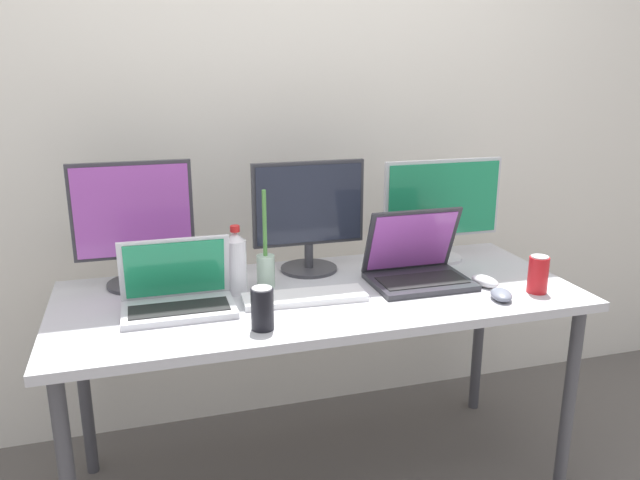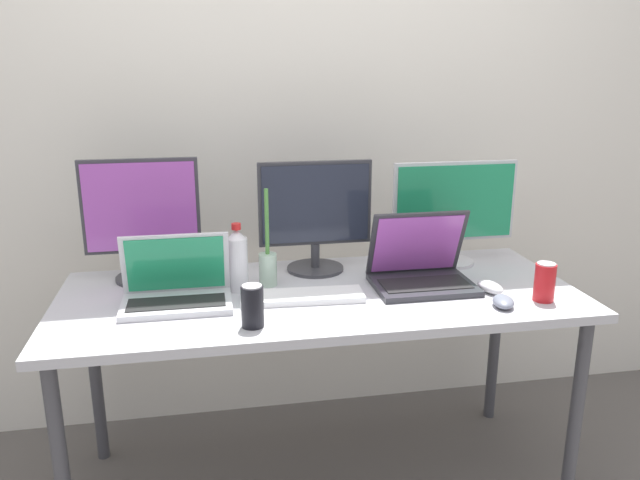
{
  "view_description": "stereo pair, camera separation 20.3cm",
  "coord_description": "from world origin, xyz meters",
  "px_view_note": "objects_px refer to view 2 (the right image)",
  "views": [
    {
      "loc": [
        -0.55,
        -1.88,
        1.48
      ],
      "look_at": [
        0.0,
        0.0,
        0.92
      ],
      "focal_mm": 35.0,
      "sensor_mm": 36.0,
      "label": 1
    },
    {
      "loc": [
        -0.36,
        -1.92,
        1.48
      ],
      "look_at": [
        0.0,
        0.0,
        0.92
      ],
      "focal_mm": 35.0,
      "sensor_mm": 36.0,
      "label": 2
    }
  ],
  "objects_px": {
    "mouse_by_keyboard": "(490,287)",
    "soda_can_near_keyboard": "(252,306)",
    "bamboo_vase": "(268,265)",
    "soda_can_by_laptop": "(545,282)",
    "mouse_by_laptop": "(503,302)",
    "laptop_silver": "(176,288)",
    "work_desk": "(320,309)",
    "keyboard_main": "(302,296)",
    "monitor_left": "(142,218)",
    "monitor_center": "(315,214)",
    "laptop_secondary": "(421,269)",
    "monitor_right": "(454,208)",
    "water_bottle": "(237,260)"
  },
  "relations": [
    {
      "from": "mouse_by_keyboard",
      "to": "soda_can_near_keyboard",
      "type": "height_order",
      "value": "soda_can_near_keyboard"
    },
    {
      "from": "bamboo_vase",
      "to": "soda_can_by_laptop",
      "type": "bearing_deg",
      "value": -19.61
    },
    {
      "from": "mouse_by_laptop",
      "to": "bamboo_vase",
      "type": "bearing_deg",
      "value": 172.67
    },
    {
      "from": "soda_can_by_laptop",
      "to": "bamboo_vase",
      "type": "xyz_separation_m",
      "value": [
        -0.86,
        0.31,
        0.01
      ]
    },
    {
      "from": "mouse_by_keyboard",
      "to": "bamboo_vase",
      "type": "distance_m",
      "value": 0.75
    },
    {
      "from": "laptop_silver",
      "to": "bamboo_vase",
      "type": "distance_m",
      "value": 0.33
    },
    {
      "from": "work_desk",
      "to": "keyboard_main",
      "type": "relative_size",
      "value": 4.34
    },
    {
      "from": "work_desk",
      "to": "mouse_by_laptop",
      "type": "relative_size",
      "value": 16.43
    },
    {
      "from": "monitor_left",
      "to": "bamboo_vase",
      "type": "height_order",
      "value": "monitor_left"
    },
    {
      "from": "monitor_center",
      "to": "laptop_secondary",
      "type": "height_order",
      "value": "monitor_center"
    },
    {
      "from": "monitor_left",
      "to": "soda_can_near_keyboard",
      "type": "relative_size",
      "value": 3.4
    },
    {
      "from": "monitor_left",
      "to": "mouse_by_laptop",
      "type": "xyz_separation_m",
      "value": [
        1.12,
        -0.47,
        -0.21
      ]
    },
    {
      "from": "mouse_by_laptop",
      "to": "keyboard_main",
      "type": "bearing_deg",
      "value": -178.22
    },
    {
      "from": "monitor_center",
      "to": "soda_can_by_laptop",
      "type": "height_order",
      "value": "monitor_center"
    },
    {
      "from": "monitor_center",
      "to": "soda_can_by_laptop",
      "type": "distance_m",
      "value": 0.81
    },
    {
      "from": "keyboard_main",
      "to": "mouse_by_laptop",
      "type": "height_order",
      "value": "mouse_by_laptop"
    },
    {
      "from": "monitor_left",
      "to": "monitor_right",
      "type": "bearing_deg",
      "value": -1.31
    },
    {
      "from": "mouse_by_keyboard",
      "to": "work_desk",
      "type": "bearing_deg",
      "value": 152.5
    },
    {
      "from": "monitor_center",
      "to": "mouse_by_keyboard",
      "type": "bearing_deg",
      "value": -32.15
    },
    {
      "from": "soda_can_near_keyboard",
      "to": "work_desk",
      "type": "bearing_deg",
      "value": 44.92
    },
    {
      "from": "keyboard_main",
      "to": "laptop_silver",
      "type": "bearing_deg",
      "value": 177.71
    },
    {
      "from": "monitor_right",
      "to": "soda_can_near_keyboard",
      "type": "relative_size",
      "value": 3.75
    },
    {
      "from": "water_bottle",
      "to": "soda_can_by_laptop",
      "type": "distance_m",
      "value": 1.0
    },
    {
      "from": "laptop_silver",
      "to": "mouse_by_laptop",
      "type": "relative_size",
      "value": 3.24
    },
    {
      "from": "monitor_right",
      "to": "mouse_by_keyboard",
      "type": "xyz_separation_m",
      "value": [
        0.01,
        -0.32,
        -0.2
      ]
    },
    {
      "from": "soda_can_near_keyboard",
      "to": "bamboo_vase",
      "type": "bearing_deg",
      "value": 76.77
    },
    {
      "from": "monitor_right",
      "to": "mouse_by_laptop",
      "type": "bearing_deg",
      "value": -90.77
    },
    {
      "from": "monitor_right",
      "to": "work_desk",
      "type": "bearing_deg",
      "value": -158.97
    },
    {
      "from": "keyboard_main",
      "to": "mouse_by_keyboard",
      "type": "xyz_separation_m",
      "value": [
        0.63,
        -0.05,
        0.01
      ]
    },
    {
      "from": "mouse_by_keyboard",
      "to": "mouse_by_laptop",
      "type": "bearing_deg",
      "value": -113.21
    },
    {
      "from": "laptop_secondary",
      "to": "soda_can_by_laptop",
      "type": "bearing_deg",
      "value": -31.7
    },
    {
      "from": "work_desk",
      "to": "water_bottle",
      "type": "distance_m",
      "value": 0.32
    },
    {
      "from": "monitor_left",
      "to": "soda_can_near_keyboard",
      "type": "height_order",
      "value": "monitor_left"
    },
    {
      "from": "monitor_center",
      "to": "laptop_secondary",
      "type": "xyz_separation_m",
      "value": [
        0.33,
        -0.22,
        -0.15
      ]
    },
    {
      "from": "monitor_left",
      "to": "laptop_silver",
      "type": "distance_m",
      "value": 0.33
    },
    {
      "from": "monitor_right",
      "to": "laptop_secondary",
      "type": "bearing_deg",
      "value": -133.32
    },
    {
      "from": "keyboard_main",
      "to": "water_bottle",
      "type": "bearing_deg",
      "value": 150.19
    },
    {
      "from": "water_bottle",
      "to": "laptop_secondary",
      "type": "bearing_deg",
      "value": -6.08
    },
    {
      "from": "monitor_center",
      "to": "laptop_silver",
      "type": "height_order",
      "value": "monitor_center"
    },
    {
      "from": "monitor_right",
      "to": "keyboard_main",
      "type": "bearing_deg",
      "value": -156.41
    },
    {
      "from": "monitor_right",
      "to": "laptop_silver",
      "type": "xyz_separation_m",
      "value": [
        -1.01,
        -0.23,
        -0.16
      ]
    },
    {
      "from": "monitor_left",
      "to": "mouse_by_keyboard",
      "type": "height_order",
      "value": "monitor_left"
    },
    {
      "from": "mouse_by_keyboard",
      "to": "bamboo_vase",
      "type": "height_order",
      "value": "bamboo_vase"
    },
    {
      "from": "mouse_by_keyboard",
      "to": "soda_can_by_laptop",
      "type": "bearing_deg",
      "value": -52.72
    },
    {
      "from": "laptop_secondary",
      "to": "mouse_by_laptop",
      "type": "xyz_separation_m",
      "value": [
        0.19,
        -0.24,
        -0.04
      ]
    },
    {
      "from": "laptop_secondary",
      "to": "soda_can_near_keyboard",
      "type": "bearing_deg",
      "value": -157.62
    },
    {
      "from": "water_bottle",
      "to": "monitor_center",
      "type": "bearing_deg",
      "value": 28.37
    },
    {
      "from": "laptop_secondary",
      "to": "mouse_by_keyboard",
      "type": "distance_m",
      "value": 0.24
    },
    {
      "from": "monitor_left",
      "to": "monitor_right",
      "type": "distance_m",
      "value": 1.13
    },
    {
      "from": "monitor_left",
      "to": "soda_can_by_laptop",
      "type": "distance_m",
      "value": 1.36
    }
  ]
}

